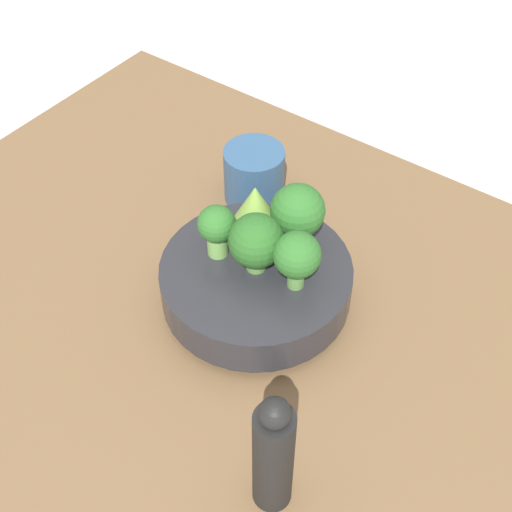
% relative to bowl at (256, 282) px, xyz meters
% --- Properties ---
extents(ground_plane, '(6.00, 6.00, 0.00)m').
position_rel_bowl_xyz_m(ground_plane, '(0.03, 0.04, -0.07)').
color(ground_plane, silver).
extents(table, '(0.99, 0.80, 0.04)m').
position_rel_bowl_xyz_m(table, '(0.03, 0.04, -0.06)').
color(table, brown).
rests_on(table, ground_plane).
extents(bowl, '(0.24, 0.24, 0.06)m').
position_rel_bowl_xyz_m(bowl, '(0.00, 0.00, 0.00)').
color(bowl, '#28282D').
rests_on(bowl, table).
extents(broccoli_floret_front, '(0.07, 0.07, 0.09)m').
position_rel_bowl_xyz_m(broccoli_floret_front, '(-0.02, -0.06, 0.08)').
color(broccoli_floret_front, '#6BA34C').
rests_on(broccoli_floret_front, bowl).
extents(broccoli_floret_left, '(0.06, 0.06, 0.08)m').
position_rel_bowl_xyz_m(broccoli_floret_left, '(-0.05, -0.01, 0.08)').
color(broccoli_floret_left, '#609347').
rests_on(broccoli_floret_left, bowl).
extents(broccoli_floret_right, '(0.05, 0.05, 0.07)m').
position_rel_bowl_xyz_m(broccoli_floret_right, '(0.05, 0.01, 0.07)').
color(broccoli_floret_right, '#7AB256').
rests_on(broccoli_floret_right, bowl).
extents(broccoli_floret_center, '(0.07, 0.07, 0.08)m').
position_rel_bowl_xyz_m(broccoli_floret_center, '(0.00, -0.00, 0.07)').
color(broccoli_floret_center, '#609347').
rests_on(broccoli_floret_center, bowl).
extents(romanesco_piece_near, '(0.05, 0.05, 0.08)m').
position_rel_bowl_xyz_m(romanesco_piece_near, '(0.03, -0.04, 0.08)').
color(romanesco_piece_near, '#7AB256').
rests_on(romanesco_piece_near, bowl).
extents(cup, '(0.09, 0.09, 0.08)m').
position_rel_bowl_xyz_m(cup, '(0.12, -0.16, 0.00)').
color(cup, '#33567F').
rests_on(cup, table).
extents(pepper_mill, '(0.04, 0.04, 0.17)m').
position_rel_bowl_xyz_m(pepper_mill, '(-0.16, 0.20, 0.04)').
color(pepper_mill, black).
rests_on(pepper_mill, table).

